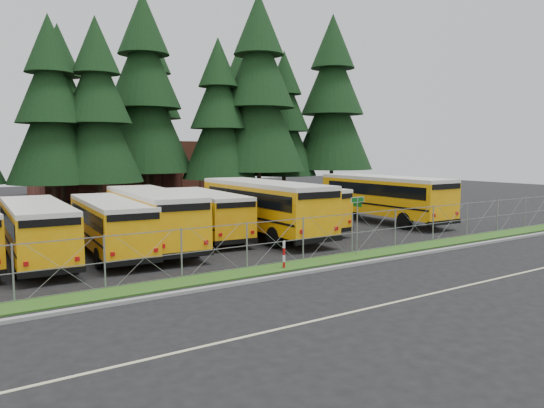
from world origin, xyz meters
The scene contains 25 objects.
ground centered at (0.00, 0.00, 0.00)m, with size 120.00×120.00×0.00m, color black.
curb centered at (0.00, -3.10, 0.06)m, with size 50.00×0.25×0.12m, color gray.
grass_verge centered at (0.00, -1.70, 0.03)m, with size 50.00×1.40×0.06m, color #254C15.
road_lane_line centered at (0.00, -8.00, 0.01)m, with size 50.00×0.12×0.01m, color beige.
chainlink_fence centered at (0.00, -1.00, 1.00)m, with size 44.00×0.10×2.00m, color gray, non-canonical shape.
brick_building centered at (6.00, 40.00, 3.00)m, with size 22.00×10.00×6.00m, color brown.
bus_1 centered at (-11.14, 5.36, 1.36)m, with size 2.44×10.35×2.71m, color orange, non-canonical shape.
bus_2 centered at (-7.86, 5.37, 1.34)m, with size 2.42×10.24×2.68m, color orange, non-canonical shape.
bus_3 centered at (-5.58, 5.87, 1.49)m, with size 2.67×11.33×2.97m, color orange, non-canonical shape.
bus_4 centered at (-1.95, 7.19, 1.33)m, with size 2.40×10.15×2.66m, color orange, non-canonical shape.
bus_5 centered at (1.09, 5.77, 1.61)m, with size 2.90×12.30×3.23m, color orange, non-canonical shape.
bus_6 centered at (3.59, 7.18, 1.39)m, with size 2.51×10.63×2.79m, color orange, non-canonical shape.
bus_east centered at (11.46, 6.38, 1.60)m, with size 2.89×12.24×3.21m, color orange, non-canonical shape.
street_sign centered at (1.86, -1.49, 2.03)m, with size 0.84×0.55×2.81m.
striped_bollard centered at (-2.70, -1.89, 0.60)m, with size 0.11×0.11×1.20m, color #B20C0C.
conifer_3 centered at (-6.10, 25.48, 7.88)m, with size 7.13×7.13×15.76m, color black, non-canonical shape.
conifer_4 centered at (-2.63, 24.81, 7.97)m, with size 7.21×7.21×15.94m, color black, non-canonical shape.
conifer_5 centered at (2.96, 28.77, 9.86)m, with size 8.92×8.92×19.73m, color black, non-canonical shape.
conifer_6 centered at (8.74, 24.91, 7.76)m, with size 7.02×7.02×15.53m, color black, non-canonical shape.
conifer_7 centered at (12.78, 24.15, 10.05)m, with size 9.09×9.09×20.10m, color black, non-canonical shape.
conifer_8 centered at (17.61, 26.68, 7.73)m, with size 6.99×6.99×15.46m, color black, non-canonical shape.
conifer_9 centered at (22.88, 25.00, 9.82)m, with size 8.88×8.88×19.63m, color black, non-canonical shape.
conifer_11 centered at (-3.54, 33.88, 8.47)m, with size 7.66×7.66×16.94m, color black, non-canonical shape.
conifer_12 centered at (5.13, 33.07, 9.12)m, with size 8.24×8.24×18.23m, color black, non-canonical shape.
conifer_13 centered at (16.80, 34.01, 8.93)m, with size 8.07×8.07×17.85m, color black, non-canonical shape.
Camera 1 is at (-15.53, -19.90, 5.05)m, focal length 35.00 mm.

